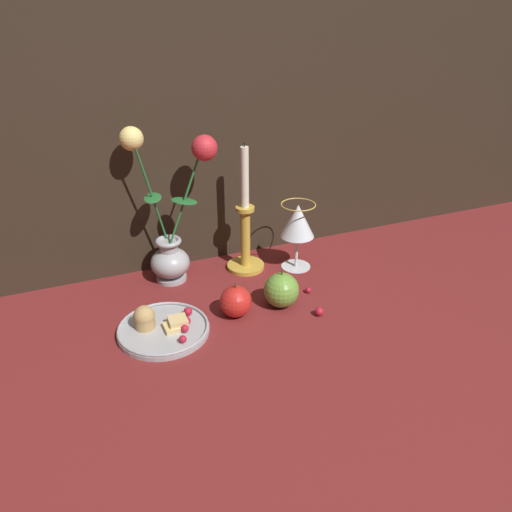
% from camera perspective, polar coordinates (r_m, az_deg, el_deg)
% --- Properties ---
extents(ground_plane, '(2.40, 2.40, 0.00)m').
position_cam_1_polar(ground_plane, '(1.15, -2.12, -5.17)').
color(ground_plane, maroon).
rests_on(ground_plane, ground).
extents(wall_back, '(2.40, 0.04, 1.20)m').
position_cam_1_polar(wall_back, '(1.21, -7.26, 26.25)').
color(wall_back, '#2D2319').
rests_on(wall_back, ground_plane).
extents(vase, '(0.21, 0.10, 0.38)m').
position_cam_1_polar(vase, '(1.20, -9.67, 3.11)').
color(vase, '#A3A3A8').
rests_on(vase, ground_plane).
extents(plate_with_pastries, '(0.19, 0.19, 0.06)m').
position_cam_1_polar(plate_with_pastries, '(1.07, -10.78, -7.96)').
color(plate_with_pastries, '#A3A3A8').
rests_on(plate_with_pastries, ground_plane).
extents(wine_glass, '(0.09, 0.09, 0.17)m').
position_cam_1_polar(wine_glass, '(1.24, 4.78, 3.79)').
color(wine_glass, silver).
rests_on(wine_glass, ground_plane).
extents(candlestick, '(0.10, 0.10, 0.33)m').
position_cam_1_polar(candlestick, '(1.25, -1.23, 2.60)').
color(candlestick, gold).
rests_on(candlestick, ground_plane).
extents(apple_beside_vase, '(0.07, 0.07, 0.08)m').
position_cam_1_polar(apple_beside_vase, '(1.09, -2.32, -5.22)').
color(apple_beside_vase, red).
rests_on(apple_beside_vase, ground_plane).
extents(apple_near_glass, '(0.08, 0.08, 0.09)m').
position_cam_1_polar(apple_near_glass, '(1.12, 2.92, -3.91)').
color(apple_near_glass, '#669938').
rests_on(apple_near_glass, ground_plane).
extents(berry_near_plate, '(0.01, 0.01, 0.01)m').
position_cam_1_polar(berry_near_plate, '(1.23, 2.35, -2.57)').
color(berry_near_plate, '#AD192D').
rests_on(berry_near_plate, ground_plane).
extents(berry_front_center, '(0.02, 0.02, 0.02)m').
position_cam_1_polar(berry_front_center, '(1.11, 7.23, -6.32)').
color(berry_front_center, '#AD192D').
rests_on(berry_front_center, ground_plane).
extents(berry_by_glass_stem, '(0.01, 0.01, 0.01)m').
position_cam_1_polar(berry_by_glass_stem, '(1.19, 6.00, -3.91)').
color(berry_by_glass_stem, '#AD192D').
rests_on(berry_by_glass_stem, ground_plane).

